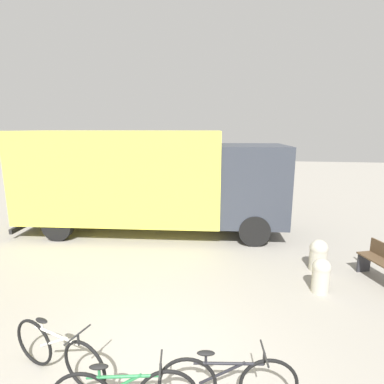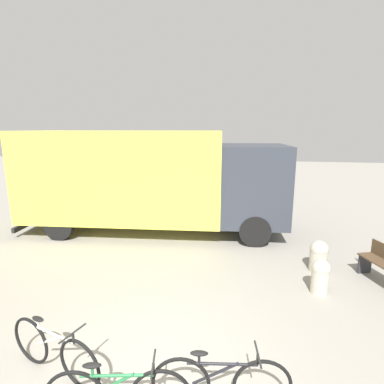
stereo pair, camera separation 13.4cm
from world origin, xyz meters
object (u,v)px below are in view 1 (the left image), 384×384
(bicycle_near, at_px, (58,352))
(bollard_near_bench, at_px, (321,274))
(bicycle_far, at_px, (228,382))
(bollard_far_bench, at_px, (318,254))
(delivery_truck, at_px, (148,178))

(bicycle_near, relative_size, bollard_near_bench, 2.19)
(bicycle_far, height_order, bollard_far_bench, bicycle_far)
(bicycle_near, xyz_separation_m, bollard_far_bench, (4.44, 3.98, 0.02))
(delivery_truck, relative_size, bollard_far_bench, 11.29)
(bicycle_near, distance_m, bicycle_far, 2.36)
(delivery_truck, bearing_deg, bollard_near_bench, -39.00)
(bicycle_far, bearing_deg, delivery_truck, 106.96)
(bollard_near_bench, relative_size, bollard_far_bench, 0.97)
(bollard_near_bench, bearing_deg, delivery_truck, 145.52)
(delivery_truck, height_order, bollard_far_bench, delivery_truck)
(delivery_truck, distance_m, bicycle_near, 6.35)
(bollard_near_bench, distance_m, bollard_far_bench, 1.09)
(bicycle_near, bearing_deg, bollard_near_bench, 52.10)
(delivery_truck, distance_m, bicycle_far, 7.09)
(bicycle_near, xyz_separation_m, bollard_near_bench, (4.22, 2.90, 0.02))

